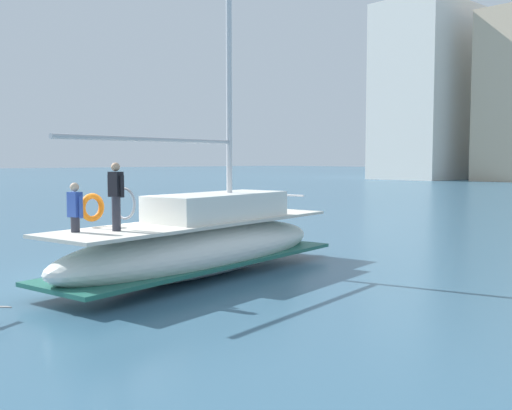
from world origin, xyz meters
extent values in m
plane|color=#38607A|center=(0.00, 0.00, 0.00)|extent=(400.00, 400.00, 0.00)
ellipsoid|color=white|center=(1.54, 2.00, 0.70)|extent=(4.12, 9.88, 1.40)
cube|color=#236656|center=(1.54, 2.00, 0.39)|extent=(4.11, 9.69, 0.10)
cube|color=beige|center=(1.54, 2.00, 1.44)|extent=(3.85, 9.37, 0.08)
cube|color=white|center=(1.41, 2.71, 1.83)|extent=(2.45, 4.56, 0.70)
cylinder|color=silver|center=(1.32, 3.18, 6.75)|extent=(0.16, 0.16, 10.55)
cylinder|color=#B7B7BC|center=(1.85, 0.35, 3.60)|extent=(1.18, 5.68, 0.12)
cylinder|color=silver|center=(0.73, 6.34, 1.95)|extent=(0.90, 0.22, 0.06)
torus|color=orange|center=(0.87, -0.81, 1.95)|extent=(0.27, 0.71, 0.70)
cylinder|color=#33333D|center=(2.07, -0.83, 1.88)|extent=(0.20, 0.20, 0.80)
cube|color=black|center=(2.07, -0.83, 2.56)|extent=(0.35, 0.26, 0.56)
sphere|color=tan|center=(2.07, -0.83, 2.95)|extent=(0.20, 0.20, 0.20)
cylinder|color=black|center=(1.86, -0.87, 2.51)|extent=(0.09, 0.09, 0.50)
cylinder|color=black|center=(2.29, -0.79, 2.51)|extent=(0.09, 0.09, 0.50)
cylinder|color=#33333D|center=(1.66, -1.64, 1.66)|extent=(0.20, 0.20, 0.35)
cube|color=#3351AD|center=(1.66, -1.64, 2.11)|extent=(0.35, 0.26, 0.56)
sphere|color=beige|center=(1.66, -1.64, 2.50)|extent=(0.20, 0.20, 0.20)
cylinder|color=#3351AD|center=(1.45, -1.68, 2.06)|extent=(0.09, 0.09, 0.50)
cylinder|color=#3351AD|center=(1.88, -1.60, 2.06)|extent=(0.09, 0.09, 0.50)
torus|color=silver|center=(2.03, -0.60, 2.10)|extent=(0.76, 0.20, 0.76)
cube|color=silver|center=(-38.33, 77.26, 13.56)|extent=(11.91, 15.70, 27.12)
camera|label=1|loc=(14.36, -7.74, 3.12)|focal=42.24mm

